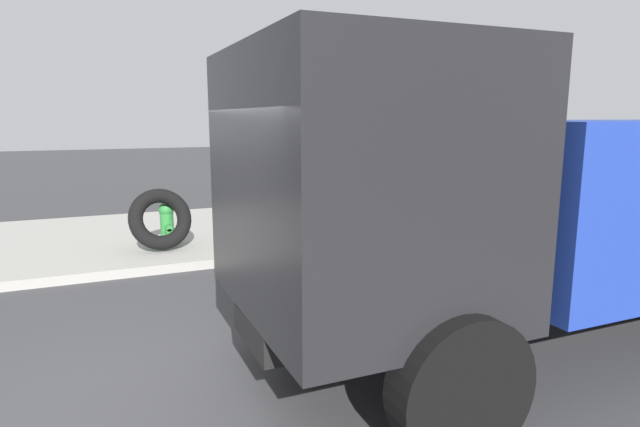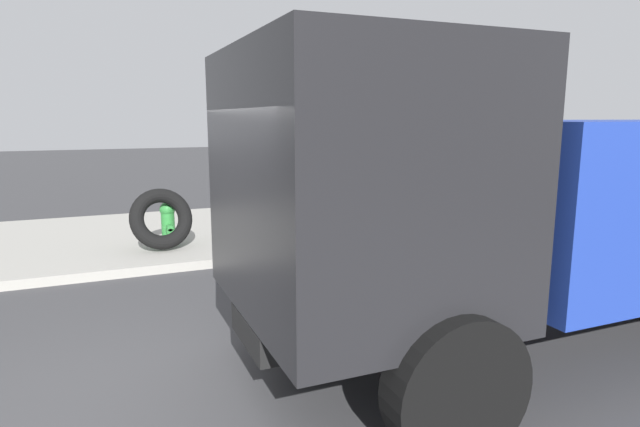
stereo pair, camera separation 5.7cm
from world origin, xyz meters
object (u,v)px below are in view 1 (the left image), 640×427
object	(u,v)px
loose_tire	(160,219)
dump_truck_blue	(555,198)
fire_hydrant	(167,223)
stop_sign	(353,155)

from	to	relation	value
loose_tire	dump_truck_blue	bearing A→B (deg)	-57.62
loose_tire	dump_truck_blue	distance (m)	6.36
dump_truck_blue	loose_tire	bearing A→B (deg)	122.38
loose_tire	fire_hydrant	bearing A→B (deg)	64.89
fire_hydrant	stop_sign	xyz separation A→B (m)	(3.43, -0.60, 1.15)
fire_hydrant	stop_sign	size ratio (longest dim) A/B	0.35
loose_tire	stop_sign	bearing A→B (deg)	-4.64
dump_truck_blue	stop_sign	bearing A→B (deg)	87.60
loose_tire	stop_sign	world-z (taller)	stop_sign
stop_sign	dump_truck_blue	distance (m)	5.03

